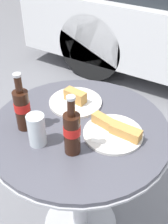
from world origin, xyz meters
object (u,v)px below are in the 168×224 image
(drinking_glass, at_px, (37,131))
(lunch_plate_far, at_px, (75,101))
(bistro_table, at_px, (80,155))
(cola_bottle_right, at_px, (72,131))
(lunch_plate_near, at_px, (114,131))
(cola_bottle_left, at_px, (22,108))

(drinking_glass, xyz_separation_m, lunch_plate_far, (-0.02, 0.30, -0.05))
(drinking_glass, bearing_deg, bistro_table, 63.82)
(cola_bottle_right, bearing_deg, lunch_plate_far, 120.77)
(lunch_plate_near, bearing_deg, drinking_glass, -139.31)
(lunch_plate_near, bearing_deg, cola_bottle_left, -155.80)
(drinking_glass, distance_m, lunch_plate_far, 0.30)
(drinking_glass, height_order, lunch_plate_far, drinking_glass)
(cola_bottle_left, xyz_separation_m, drinking_glass, (0.11, -0.05, -0.04))
(bistro_table, relative_size, cola_bottle_left, 3.05)
(cola_bottle_right, relative_size, lunch_plate_far, 1.01)
(bistro_table, xyz_separation_m, cola_bottle_left, (-0.19, -0.12, 0.28))
(cola_bottle_left, height_order, lunch_plate_near, cola_bottle_left)
(bistro_table, bearing_deg, drinking_glass, -116.18)
(drinking_glass, distance_m, lunch_plate_near, 0.31)
(cola_bottle_right, height_order, drinking_glass, cola_bottle_right)
(drinking_glass, bearing_deg, cola_bottle_left, 156.34)
(cola_bottle_right, bearing_deg, lunch_plate_near, 60.94)
(cola_bottle_left, xyz_separation_m, lunch_plate_near, (0.34, 0.15, -0.08))
(cola_bottle_left, relative_size, cola_bottle_right, 1.02)
(lunch_plate_near, height_order, lunch_plate_far, lunch_plate_far)
(cola_bottle_left, bearing_deg, drinking_glass, -23.66)
(lunch_plate_far, bearing_deg, drinking_glass, -86.10)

